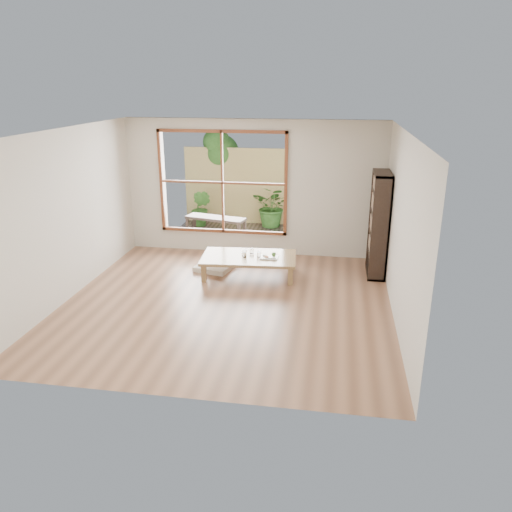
{
  "coord_description": "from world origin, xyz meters",
  "views": [
    {
      "loc": [
        1.58,
        -6.91,
        3.25
      ],
      "look_at": [
        0.34,
        0.68,
        0.55
      ],
      "focal_mm": 35.0,
      "sensor_mm": 36.0,
      "label": 1
    }
  ],
  "objects": [
    {
      "name": "glass_tall",
      "position": [
        0.07,
        1.14,
        0.42
      ],
      "size": [
        0.07,
        0.07,
        0.12
      ],
      "primitive_type": "cylinder",
      "color": "silver",
      "rests_on": "low_table"
    },
    {
      "name": "garden_tree",
      "position": [
        -1.28,
        4.86,
        1.63
      ],
      "size": [
        1.04,
        0.85,
        2.22
      ],
      "color": "#4C3D2D",
      "rests_on": "ground"
    },
    {
      "name": "food_tray",
      "position": [
        0.51,
        1.16,
        0.38
      ],
      "size": [
        0.31,
        0.22,
        0.1
      ],
      "rotation": [
        0.0,
        0.0,
        0.01
      ],
      "color": "white",
      "rests_on": "low_table"
    },
    {
      "name": "glass_mid",
      "position": [
        0.31,
        1.18,
        0.4
      ],
      "size": [
        0.06,
        0.06,
        0.09
      ],
      "primitive_type": "cylinder",
      "color": "silver",
      "rests_on": "low_table"
    },
    {
      "name": "shrub_right",
      "position": [
        0.15,
        4.29,
        0.51
      ],
      "size": [
        1.08,
        1.01,
        0.97
      ],
      "primitive_type": "imported",
      "rotation": [
        0.0,
        0.0,
        -0.35
      ],
      "color": "#336625",
      "rests_on": "deck"
    },
    {
      "name": "garden_bench",
      "position": [
        -1.0,
        3.38,
        0.38
      ],
      "size": [
        1.38,
        0.68,
        0.42
      ],
      "rotation": [
        0.0,
        0.0,
        -0.23
      ],
      "color": "black",
      "rests_on": "deck"
    },
    {
      "name": "shrub_left",
      "position": [
        -1.51,
        4.08,
        0.46
      ],
      "size": [
        0.58,
        0.52,
        0.87
      ],
      "primitive_type": "imported",
      "rotation": [
        0.0,
        0.0,
        -0.35
      ],
      "color": "#336625",
      "rests_on": "deck"
    },
    {
      "name": "deck",
      "position": [
        -0.6,
        3.56,
        0.0
      ],
      "size": [
        2.8,
        2.0,
        0.05
      ],
      "primitive_type": "cube",
      "color": "#3D322C",
      "rests_on": "ground"
    },
    {
      "name": "bamboo_fence",
      "position": [
        -0.6,
        4.56,
        0.9
      ],
      "size": [
        2.8,
        0.06,
        1.8
      ],
      "primitive_type": "cube",
      "color": "tan",
      "rests_on": "ground"
    },
    {
      "name": "glass_short",
      "position": [
        0.15,
        1.36,
        0.4
      ],
      "size": [
        0.07,
        0.07,
        0.09
      ],
      "primitive_type": "cylinder",
      "color": "silver",
      "rests_on": "low_table"
    },
    {
      "name": "glass_small",
      "position": [
        0.03,
        1.2,
        0.39
      ],
      "size": [
        0.05,
        0.05,
        0.07
      ],
      "primitive_type": "cylinder",
      "color": "silver",
      "rests_on": "low_table"
    },
    {
      "name": "floor_cushion",
      "position": [
        -0.54,
        1.41,
        0.04
      ],
      "size": [
        0.73,
        0.73,
        0.09
      ],
      "primitive_type": "cube",
      "rotation": [
        0.0,
        0.0,
        -0.24
      ],
      "color": "white",
      "rests_on": "ground"
    },
    {
      "name": "low_table",
      "position": [
        0.13,
        1.2,
        0.31
      ],
      "size": [
        1.7,
        1.04,
        0.36
      ],
      "rotation": [
        0.0,
        0.0,
        0.08
      ],
      "color": "#957348",
      "rests_on": "ground"
    },
    {
      "name": "bookshelf",
      "position": [
        2.33,
        1.65,
        0.91
      ],
      "size": [
        0.29,
        0.82,
        1.81
      ],
      "primitive_type": "cube",
      "color": "black",
      "rests_on": "ground"
    },
    {
      "name": "ground",
      "position": [
        0.0,
        0.0,
        0.0
      ],
      "size": [
        5.0,
        5.0,
        0.0
      ],
      "primitive_type": "plane",
      "color": "#A57352",
      "rests_on": "ground"
    }
  ]
}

